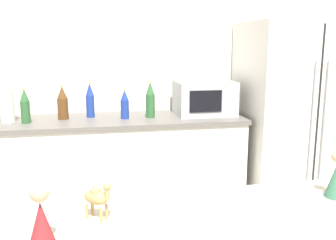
% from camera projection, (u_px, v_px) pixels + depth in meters
% --- Properties ---
extents(wall_back, '(8.00, 0.06, 2.55)m').
position_uv_depth(wall_back, '(157.00, 71.00, 3.34)').
color(wall_back, silver).
rests_on(wall_back, ground_plane).
extents(back_counter, '(2.23, 0.63, 0.93)m').
position_uv_depth(back_counter, '(107.00, 173.00, 3.09)').
color(back_counter, white).
rests_on(back_counter, ground_plane).
extents(refrigerator, '(0.87, 0.75, 1.70)m').
position_uv_depth(refrigerator, '(293.00, 122.00, 3.24)').
color(refrigerator, silver).
rests_on(refrigerator, ground_plane).
extents(paper_towel_roll, '(0.10, 0.10, 0.25)m').
position_uv_depth(paper_towel_roll, '(7.00, 106.00, 2.84)').
color(paper_towel_roll, white).
rests_on(paper_towel_roll, back_counter).
extents(microwave, '(0.48, 0.37, 0.28)m').
position_uv_depth(microwave, '(204.00, 98.00, 3.14)').
color(microwave, '#B2B5BA').
rests_on(microwave, back_counter).
extents(back_bottle_0, '(0.07, 0.07, 0.24)m').
position_uv_depth(back_bottle_0, '(125.00, 105.00, 2.97)').
color(back_bottle_0, navy).
rests_on(back_bottle_0, back_counter).
extents(back_bottle_1, '(0.08, 0.08, 0.27)m').
position_uv_depth(back_bottle_1, '(63.00, 103.00, 2.95)').
color(back_bottle_1, brown).
rests_on(back_bottle_1, back_counter).
extents(back_bottle_2, '(0.07, 0.07, 0.27)m').
position_uv_depth(back_bottle_2, '(25.00, 106.00, 2.80)').
color(back_bottle_2, '#2D6033').
rests_on(back_bottle_2, back_counter).
extents(back_bottle_3, '(0.07, 0.07, 0.30)m').
position_uv_depth(back_bottle_3, '(150.00, 100.00, 3.02)').
color(back_bottle_3, '#2D6033').
rests_on(back_bottle_3, back_counter).
extents(back_bottle_4, '(0.07, 0.07, 0.29)m').
position_uv_depth(back_bottle_4, '(90.00, 101.00, 3.03)').
color(back_bottle_4, navy).
rests_on(back_bottle_4, back_counter).
extents(camel_figurine, '(0.09, 0.08, 0.12)m').
position_uv_depth(camel_figurine, '(97.00, 197.00, 1.07)').
color(camel_figurine, tan).
rests_on(camel_figurine, bar_counter).
extents(wise_man_figurine_crimson, '(0.07, 0.07, 0.16)m').
position_uv_depth(wise_man_figurine_crimson, '(336.00, 177.00, 1.22)').
color(wise_man_figurine_crimson, '#33664C').
rests_on(wise_man_figurine_crimson, bar_counter).
extents(wise_man_figurine_purple, '(0.07, 0.07, 0.17)m').
position_uv_depth(wise_man_figurine_purple, '(41.00, 221.00, 0.91)').
color(wise_man_figurine_purple, maroon).
rests_on(wise_man_figurine_purple, bar_counter).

